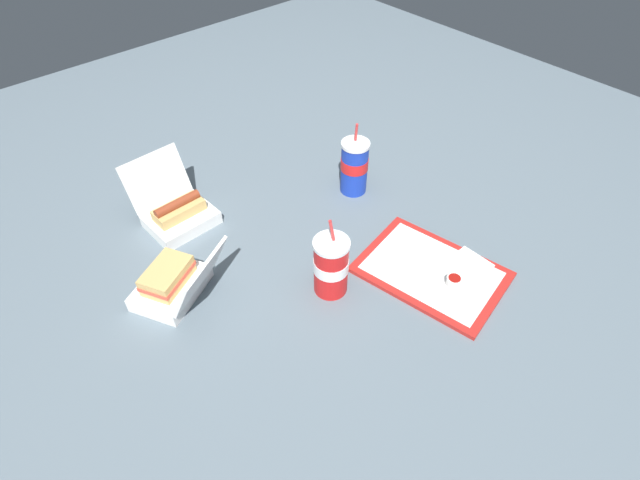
# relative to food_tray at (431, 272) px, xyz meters

# --- Properties ---
(ground_plane) EXTENTS (3.20, 3.20, 0.00)m
(ground_plane) POSITION_rel_food_tray_xyz_m (0.24, 0.22, -0.01)
(ground_plane) COLOR slate
(food_tray) EXTENTS (0.41, 0.32, 0.01)m
(food_tray) POSITION_rel_food_tray_xyz_m (0.00, 0.00, 0.00)
(food_tray) COLOR red
(food_tray) RESTS_ON ground_plane
(ketchup_cup) EXTENTS (0.04, 0.04, 0.02)m
(ketchup_cup) POSITION_rel_food_tray_xyz_m (-0.07, -0.00, 0.02)
(ketchup_cup) COLOR white
(ketchup_cup) RESTS_ON food_tray
(napkin_stack) EXTENTS (0.10, 0.10, 0.00)m
(napkin_stack) POSITION_rel_food_tray_xyz_m (-0.05, -0.09, 0.01)
(napkin_stack) COLOR white
(napkin_stack) RESTS_ON food_tray
(plastic_fork) EXTENTS (0.09, 0.08, 0.00)m
(plastic_fork) POSITION_rel_food_tray_xyz_m (-0.06, 0.04, 0.01)
(plastic_fork) COLOR white
(plastic_fork) RESTS_ON food_tray
(clamshell_hotdog_center) EXTENTS (0.21, 0.19, 0.18)m
(clamshell_hotdog_center) POSITION_rel_food_tray_xyz_m (0.63, 0.40, 0.03)
(clamshell_hotdog_center) COLOR white
(clamshell_hotdog_center) RESTS_ON ground_plane
(clamshell_sandwich_corner) EXTENTS (0.27, 0.26, 0.17)m
(clamshell_sandwich_corner) POSITION_rel_food_tray_xyz_m (0.39, 0.55, 0.04)
(clamshell_sandwich_corner) COLOR white
(clamshell_sandwich_corner) RESTS_ON ground_plane
(soda_cup_front) EXTENTS (0.09, 0.09, 0.24)m
(soda_cup_front) POSITION_rel_food_tray_xyz_m (0.40, -0.10, 0.08)
(soda_cup_front) COLOR #1938B7
(soda_cup_front) RESTS_ON ground_plane
(soda_cup_right) EXTENTS (0.09, 0.09, 0.23)m
(soda_cup_right) POSITION_rel_food_tray_xyz_m (0.14, 0.24, 0.08)
(soda_cup_right) COLOR red
(soda_cup_right) RESTS_ON ground_plane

